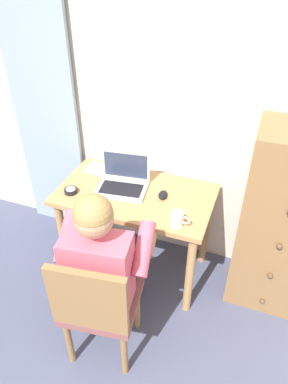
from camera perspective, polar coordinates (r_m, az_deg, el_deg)
wall_back at (r=2.40m, az=11.64°, el=12.90°), size 4.80×0.05×2.50m
curtain_panel at (r=2.84m, az=-15.84°, el=13.69°), size 0.55×0.03×2.29m
desk at (r=2.51m, az=-1.35°, el=-2.31°), size 1.06×0.61×0.73m
dresser at (r=2.46m, az=21.13°, el=-4.73°), size 0.51×0.44×1.31m
chair at (r=2.11m, az=-7.46°, el=-17.42°), size 0.47×0.45×0.87m
person_seated at (r=2.07m, az=-6.16°, el=-10.52°), size 0.58×0.62×1.19m
laptop at (r=2.47m, az=-3.36°, el=1.82°), size 0.37×0.29×0.24m
computer_mouse at (r=2.39m, az=3.05°, el=-0.45°), size 0.07×0.11×0.03m
desk_clock at (r=2.48m, az=-11.62°, el=0.21°), size 0.09×0.09×0.03m
notebook_pad at (r=2.69m, az=-7.10°, el=3.62°), size 0.22×0.17×0.01m
coffee_mug at (r=2.15m, az=5.37°, el=-4.34°), size 0.12×0.08×0.09m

